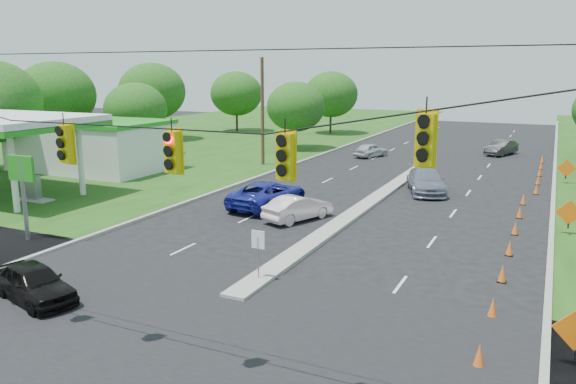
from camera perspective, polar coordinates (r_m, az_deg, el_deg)
The scene contains 36 objects.
ground at distance 17.31m, azimuth -12.82°, elevation -15.47°, with size 160.00×160.00×0.00m, color black.
grass_left at distance 51.57m, azimuth -25.57°, elevation 2.20°, with size 40.00×160.00×0.06m, color #1E4714.
cross_street at distance 17.31m, azimuth -12.82°, elevation -15.47°, with size 160.00×14.00×0.02m, color black.
curb_left at distance 47.03m, azimuth 0.03°, elevation 2.54°, with size 0.25×110.00×0.16m, color gray.
curb_right at distance 42.64m, azimuth 25.38°, elevation 0.32°, with size 0.25×110.00×0.16m, color gray.
median at distance 35.21m, azimuth 8.65°, elevation -0.93°, with size 1.00×34.00×0.18m, color gray.
median_sign at distance 21.38m, azimuth -3.05°, elevation -5.46°, with size 0.55×0.06×2.05m.
signal_span at distance 14.94m, azimuth -16.23°, elevation 0.19°, with size 25.60×0.32×9.00m.
utility_pole_far_left at distance 47.55m, azimuth -2.61°, elevation 8.10°, with size 0.28×0.28×9.00m, color #422D1C.
gas_station at distance 46.64m, azimuth -20.65°, elevation 4.87°, with size 18.40×19.70×5.20m.
cone_0 at distance 16.78m, azimuth 18.85°, elevation -15.46°, with size 0.32×0.32×0.70m, color orange.
cone_1 at distance 19.95m, azimuth 20.08°, elevation -10.97°, with size 0.32×0.32×0.70m, color orange.
cone_2 at distance 23.21m, azimuth 20.95°, elevation -7.73°, with size 0.32×0.32×0.70m, color orange.
cone_3 at distance 26.54m, azimuth 21.59°, elevation -5.29°, with size 0.32×0.32×0.70m, color orange.
cone_4 at distance 29.90m, azimuth 22.08°, elevation -3.40°, with size 0.32×0.32×0.70m, color orange.
cone_5 at distance 33.30m, azimuth 22.47°, elevation -1.89°, with size 0.32×0.32×0.70m, color orange.
cone_6 at distance 36.71m, azimuth 22.79°, elevation -0.66°, with size 0.32×0.32×0.70m, color orange.
cone_7 at distance 40.12m, azimuth 23.91°, elevation 0.28°, with size 0.32×0.32×0.70m, color orange.
cone_8 at distance 43.57m, azimuth 24.07°, elevation 1.14°, with size 0.32×0.32×0.70m, color orange.
cone_9 at distance 47.01m, azimuth 24.20°, elevation 1.88°, with size 0.32×0.32×0.70m, color orange.
cone_10 at distance 50.47m, azimuth 24.32°, elevation 2.52°, with size 0.32×0.32×0.70m, color orange.
cone_11 at distance 53.93m, azimuth 24.42°, elevation 3.07°, with size 0.32×0.32×0.70m, color orange.
work_sign_1 at distance 30.69m, azimuth 26.67°, elevation -2.00°, with size 1.27×0.58×1.37m.
work_sign_2 at distance 44.44m, azimuth 26.43°, elevation 2.10°, with size 1.27×0.58×1.37m.
tree_2 at distance 55.18m, azimuth -15.22°, elevation 8.10°, with size 5.88×5.88×6.86m.
tree_3 at distance 66.63m, azimuth -13.64°, elevation 9.91°, with size 7.56×7.56×8.82m.
tree_4 at distance 74.26m, azimuth -5.27°, elevation 9.93°, with size 6.72×6.72×7.84m.
tree_5 at distance 57.17m, azimuth 0.80°, elevation 8.66°, with size 5.88×5.88×6.86m.
tree_6 at distance 71.73m, azimuth 4.39°, elevation 9.86°, with size 6.72×6.72×7.84m.
tree_14 at distance 59.24m, azimuth -22.54°, elevation 9.06°, with size 7.56×7.56×8.82m.
black_sedan at distance 21.83m, azimuth -24.40°, elevation -8.39°, with size 1.60×3.97×1.35m, color black.
white_sedan at distance 30.33m, azimuth 1.04°, elevation -1.63°, with size 1.43×4.11×1.36m, color silver.
blue_pickup at distance 33.09m, azimuth -2.06°, elevation -0.24°, with size 2.64×5.73×1.59m, color navy.
silver_car_far at distance 38.26m, azimuth 13.84°, elevation 1.11°, with size 2.20×5.41×1.57m, color slate.
silver_car_oncoming at distance 53.07m, azimuth 8.41°, elevation 4.23°, with size 1.52×3.79×1.29m, color silver.
dark_car_receding at distance 57.48m, azimuth 20.86°, elevation 4.24°, with size 1.50×4.31×1.42m, color #292929.
Camera 1 is at (9.74, -11.89, 7.98)m, focal length 35.00 mm.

